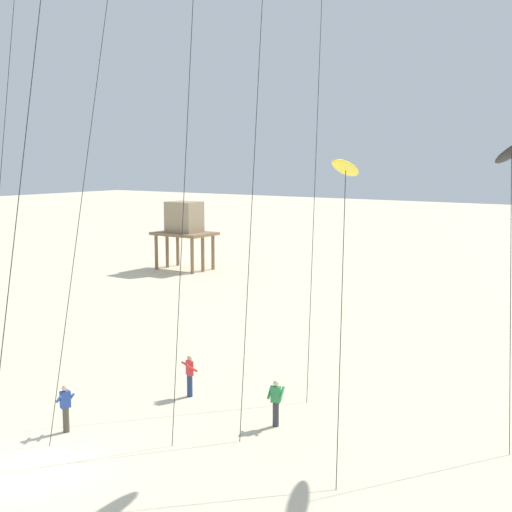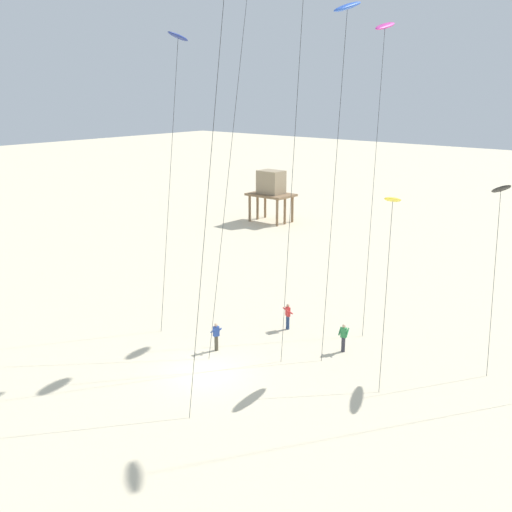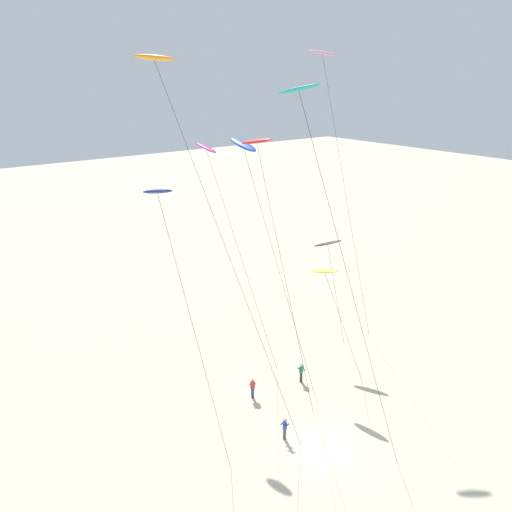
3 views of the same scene
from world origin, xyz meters
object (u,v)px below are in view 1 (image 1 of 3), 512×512
object	(u,v)px
kite_flyer_middle	(66,407)
stilt_house	(184,223)
kite_flyer_nearest	(276,402)
kite_black	(512,155)
kite_yellow	(346,171)
kite_flyer_furthest	(190,375)

from	to	relation	value
kite_flyer_middle	stilt_house	xyz separation A→B (m)	(-19.56, 29.29, 3.06)
kite_flyer_middle	kite_flyer_nearest	bearing A→B (deg)	38.77
kite_black	kite_flyer_nearest	xyz separation A→B (m)	(-6.56, -4.10, -8.59)
kite_black	kite_yellow	bearing A→B (deg)	-136.88
kite_black	kite_flyer_middle	bearing A→B (deg)	-144.73
stilt_house	kite_yellow	bearing A→B (deg)	-41.48
kite_yellow	kite_flyer_middle	distance (m)	12.45
kite_yellow	stilt_house	world-z (taller)	kite_yellow
kite_flyer_middle	stilt_house	size ratio (longest dim) A/B	0.29
kite_yellow	kite_flyer_middle	bearing A→B (deg)	-149.40
kite_flyer_middle	kite_flyer_furthest	bearing A→B (deg)	77.22
kite_yellow	kite_flyer_nearest	bearing A→B (deg)	-174.22
kite_yellow	kite_flyer_middle	world-z (taller)	kite_yellow
kite_yellow	kite_flyer_furthest	bearing A→B (deg)	176.67
kite_flyer_nearest	kite_flyer_furthest	size ratio (longest dim) A/B	1.00
kite_flyer_nearest	kite_flyer_middle	distance (m)	7.28
kite_flyer_nearest	stilt_house	distance (m)	35.46
kite_flyer_middle	kite_black	bearing A→B (deg)	35.27
kite_black	kite_flyer_furthest	xyz separation A→B (m)	(-11.06, -3.44, -8.59)
kite_black	kite_flyer_nearest	world-z (taller)	kite_black
kite_yellow	kite_flyer_furthest	xyz separation A→B (m)	(-6.95, 0.40, -8.11)
kite_flyer_middle	stilt_house	bearing A→B (deg)	123.74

